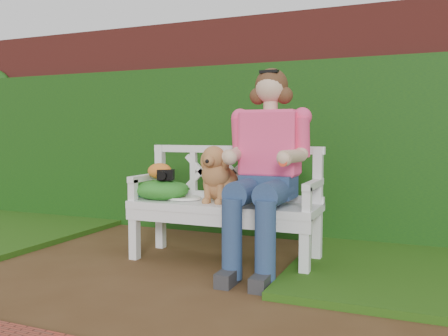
% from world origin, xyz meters
% --- Properties ---
extents(ground, '(60.00, 60.00, 0.00)m').
position_xyz_m(ground, '(0.00, 0.00, 0.00)').
color(ground, '#442B16').
extents(brick_wall, '(10.00, 0.30, 2.20)m').
position_xyz_m(brick_wall, '(0.00, 1.90, 1.10)').
color(brick_wall, maroon).
rests_on(brick_wall, ground).
extents(ivy_hedge, '(10.00, 0.18, 1.70)m').
position_xyz_m(ivy_hedge, '(0.00, 1.68, 0.85)').
color(ivy_hedge, '#1D4D0D').
rests_on(ivy_hedge, ground).
extents(garden_bench, '(1.59, 0.63, 0.48)m').
position_xyz_m(garden_bench, '(0.55, 0.63, 0.24)').
color(garden_bench, white).
rests_on(garden_bench, ground).
extents(seated_woman, '(0.85, 1.01, 1.55)m').
position_xyz_m(seated_woman, '(0.91, 0.61, 0.77)').
color(seated_woman, '#EC3341').
rests_on(seated_woman, ground).
extents(dog, '(0.36, 0.45, 0.45)m').
position_xyz_m(dog, '(0.50, 0.64, 0.71)').
color(dog, '#BA8048').
rests_on(dog, garden_bench).
extents(tennis_racket, '(0.65, 0.44, 0.03)m').
position_xyz_m(tennis_racket, '(0.15, 0.63, 0.49)').
color(tennis_racket, white).
rests_on(tennis_racket, garden_bench).
extents(green_bag, '(0.55, 0.47, 0.16)m').
position_xyz_m(green_bag, '(0.00, 0.58, 0.56)').
color(green_bag, '#26862A').
rests_on(green_bag, garden_bench).
extents(camera_item, '(0.15, 0.13, 0.09)m').
position_xyz_m(camera_item, '(0.05, 0.57, 0.68)').
color(camera_item, black).
rests_on(camera_item, green_bag).
extents(baseball_glove, '(0.22, 0.17, 0.13)m').
position_xyz_m(baseball_glove, '(-0.03, 0.61, 0.71)').
color(baseball_glove, orange).
rests_on(baseball_glove, green_bag).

